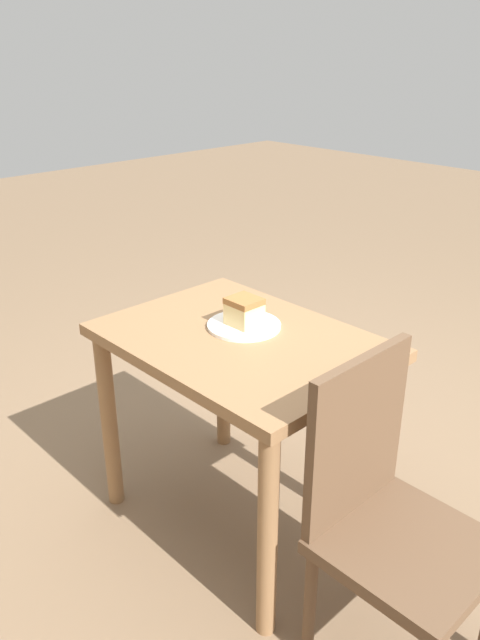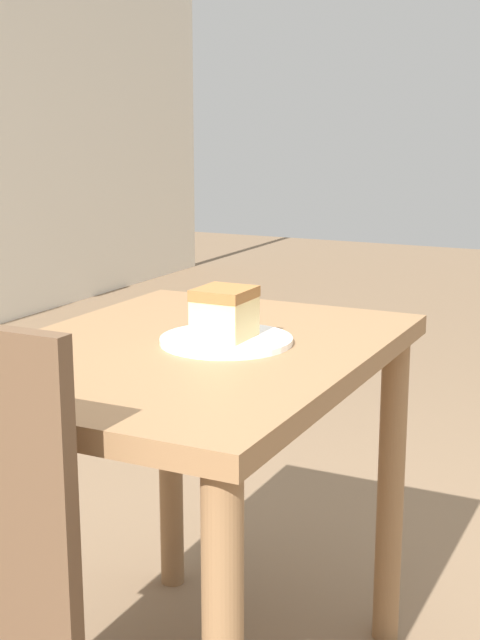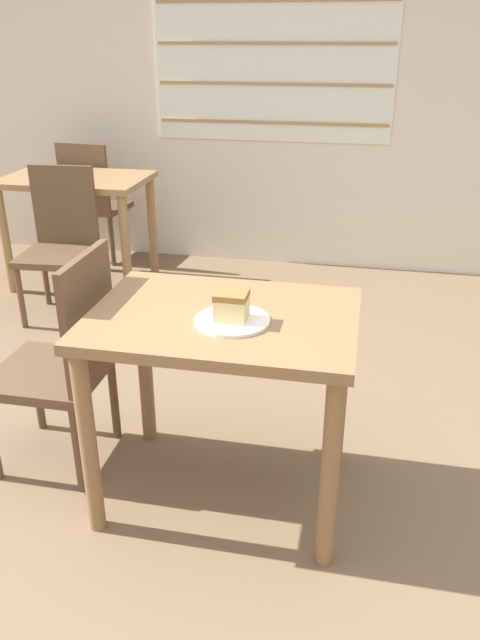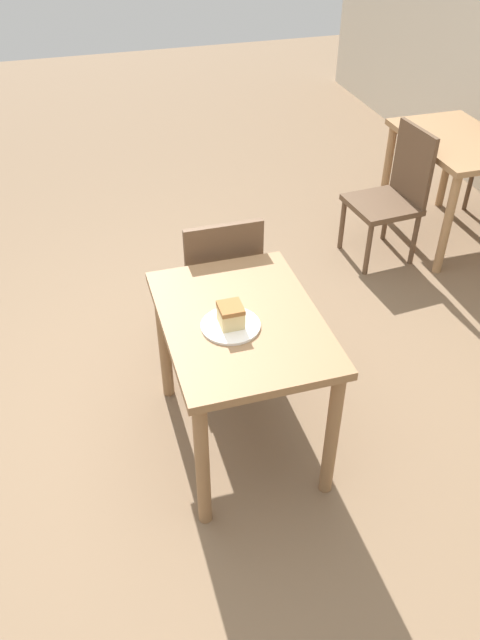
# 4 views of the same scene
# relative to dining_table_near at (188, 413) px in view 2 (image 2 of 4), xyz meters

# --- Properties ---
(dining_table_near) EXTENTS (0.92, 0.67, 0.76)m
(dining_table_near) POSITION_rel_dining_table_near_xyz_m (0.00, 0.00, 0.00)
(dining_table_near) COLOR olive
(dining_table_near) RESTS_ON ground_plane
(plate) EXTENTS (0.25, 0.25, 0.01)m
(plate) POSITION_rel_dining_table_near_xyz_m (0.05, -0.06, 0.14)
(plate) COLOR white
(plate) RESTS_ON dining_table_near
(cake_slice) EXTENTS (0.11, 0.10, 0.10)m
(cake_slice) POSITION_rel_dining_table_near_xyz_m (0.04, -0.06, 0.19)
(cake_slice) COLOR #E5CC89
(cake_slice) RESTS_ON plate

